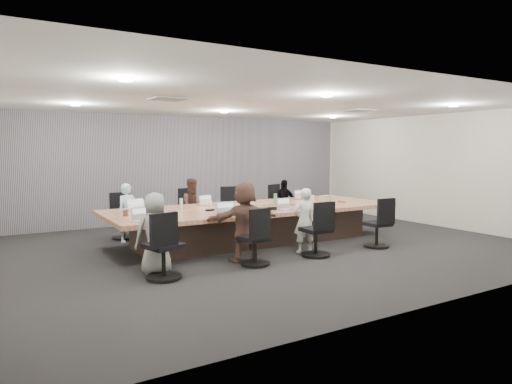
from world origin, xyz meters
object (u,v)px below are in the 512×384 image
chair_0 (124,221)px  laptop_1 (204,204)px  conference_table (254,223)px  bottle_green_left (152,205)px  person_3 (284,203)px  person_6 (304,221)px  mug_brown (125,213)px  person_5 (245,221)px  person_1 (194,207)px  chair_5 (255,243)px  laptop_4 (144,221)px  snack_packet (342,202)px  chair_4 (163,251)px  laptop_5 (230,214)px  bottle_clear (181,204)px  chair_1 (188,215)px  laptop_3 (296,198)px  canvas_bag (326,198)px  stapler (272,209)px  person_0 (128,213)px  chair_6 (316,234)px  chair_2 (236,211)px  bottle_green_right (275,200)px  laptop_0 (135,209)px  laptop_6 (287,209)px  chair_7 (377,228)px

chair_0 → laptop_1: size_ratio=2.61×
conference_table → bottle_green_left: bearing=175.1°
conference_table → person_3: person_3 is taller
person_6 → mug_brown: size_ratio=11.00×
person_5 → person_1: bearing=-86.6°
chair_5 → bottle_green_left: (-1.14, 1.88, 0.50)m
laptop_4 → conference_table: bearing=16.0°
bottle_green_left → snack_packet: bottle_green_left is taller
snack_packet → chair_4: bearing=-163.9°
laptop_5 → bottle_clear: bottle_clear is taller
laptop_4 → laptop_5: same height
chair_1 → laptop_3: 2.62m
conference_table → canvas_bag: size_ratio=23.46×
laptop_4 → stapler: size_ratio=2.07×
chair_4 → person_0: person_0 is taller
canvas_bag → person_6: bearing=-140.5°
chair_4 → chair_6: chair_4 is taller
chair_4 → bottle_green_left: bottle_green_left is taller
person_0 → bottle_green_left: size_ratio=4.49×
chair_2 → chair_4: 4.56m
laptop_5 → bottle_green_right: bottle_green_right is taller
chair_6 → person_1: size_ratio=0.63×
laptop_1 → bottle_clear: bearing=25.1°
chair_0 → snack_packet: (4.30, -2.07, 0.37)m
mug_brown → laptop_0: bearing=63.7°
laptop_3 → person_5: 3.41m
laptop_1 → bottle_green_left: bearing=14.7°
person_0 → person_1: bearing=-14.9°
person_0 → bottle_clear: person_0 is taller
bottle_green_left → stapler: bearing=-22.0°
chair_1 → person_5: person_5 is taller
person_0 → canvas_bag: person_0 is taller
person_6 → laptop_6: bearing=-83.4°
laptop_0 → bottle_clear: size_ratio=1.52×
person_3 → bottle_green_left: bearing=-147.8°
laptop_1 → person_3: person_3 is taller
laptop_1 → stapler: bearing=107.8°
chair_2 → chair_6: size_ratio=1.02×
person_5 → stapler: person_5 is taller
laptop_4 → bottle_green_right: bearing=11.7°
laptop_6 → mug_brown: (-2.95, 0.76, 0.05)m
laptop_0 → bottle_green_right: (2.72, -0.90, 0.12)m
laptop_4 → laptop_5: size_ratio=1.00×
chair_7 → laptop_3: size_ratio=2.46×
person_3 → canvas_bag: person_3 is taller
chair_4 → bottle_clear: bottle_clear is taller
laptop_0 → laptop_6: 3.00m
person_5 → laptop_6: 1.38m
laptop_3 → chair_7: bearing=93.2°
chair_0 → person_6: 3.97m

